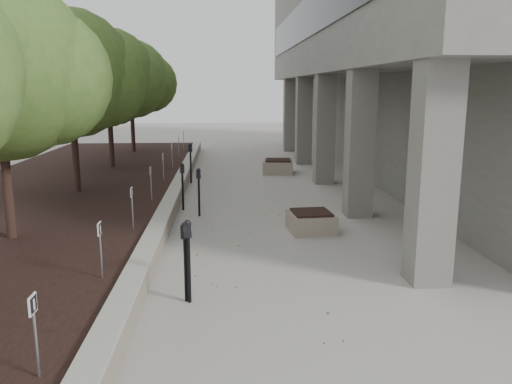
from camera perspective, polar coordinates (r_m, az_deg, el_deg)
name	(u,v)px	position (r m, az deg, el deg)	size (l,w,h in m)	color
ground	(244,309)	(8.51, -1.34, -12.87)	(90.00, 90.00, 0.00)	#A6A098
retaining_wall	(178,188)	(17.13, -8.63, 0.41)	(0.39, 26.00, 0.50)	gray
planting_bed	(65,191)	(17.85, -20.45, 0.09)	(7.00, 26.00, 0.40)	black
crabapple_tree_2	(0,108)	(11.67, -26.61, 8.38)	(4.60, 4.00, 5.44)	#3E6125
crabapple_tree_3	(72,101)	(16.39, -19.81, 9.48)	(4.60, 4.00, 5.44)	#3E6125
crabapple_tree_4	(109,98)	(21.24, -16.06, 10.02)	(4.60, 4.00, 5.44)	#3E6125
crabapple_tree_5	(131,96)	(26.14, -13.71, 10.35)	(4.60, 4.00, 5.44)	#3E6125
parking_sign_1	(36,337)	(6.23, -23.31, -14.55)	(0.04, 0.22, 0.96)	black
parking_sign_2	(101,250)	(8.90, -16.88, -6.22)	(0.04, 0.22, 0.96)	black
parking_sign_3	(132,208)	(11.74, -13.58, -1.79)	(0.04, 0.22, 0.96)	black
parking_sign_4	(151,184)	(14.64, -11.59, 0.91)	(0.04, 0.22, 0.96)	black
parking_sign_5	(163,167)	(17.57, -10.26, 2.71)	(0.04, 0.22, 0.96)	black
parking_sign_6	(172,156)	(20.52, -9.30, 4.00)	(0.04, 0.22, 0.96)	black
parking_sign_7	(179,147)	(23.49, -8.59, 4.96)	(0.04, 0.22, 0.96)	black
parking_sign_8	(184,140)	(26.46, -8.03, 5.70)	(0.04, 0.22, 0.96)	black
parking_meter_1	(189,262)	(8.57, -7.50, -7.67)	(0.14, 0.10, 1.42)	black
parking_meter_2	(186,262)	(8.64, -7.83, -7.71)	(0.14, 0.10, 1.37)	black
parking_meter_3	(199,192)	(14.24, -6.36, -0.04)	(0.13, 0.10, 1.35)	black
parking_meter_4	(183,187)	(15.02, -8.16, 0.59)	(0.14, 0.10, 1.39)	black
parking_meter_5	(191,163)	(19.28, -7.27, 3.17)	(0.15, 0.11, 1.49)	black
planter_front	(311,221)	(12.85, 6.15, -3.24)	(1.09, 1.09, 0.51)	gray
planter_back	(278,166)	(21.49, 2.46, 2.89)	(1.24, 1.24, 0.58)	gray
berry_scatter	(233,226)	(13.22, -2.62, -3.85)	(3.30, 14.10, 0.02)	maroon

